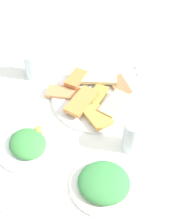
{
  "coord_description": "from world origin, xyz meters",
  "views": [
    {
      "loc": [
        0.13,
        0.7,
        1.64
      ],
      "look_at": [
        -0.03,
        -0.05,
        0.77
      ],
      "focal_mm": 53.82,
      "sensor_mm": 36.0,
      "label": 1
    }
  ],
  "objects_px": {
    "salad_plate_greens": "(104,183)",
    "spoon": "(159,69)",
    "pide_platter": "(96,97)",
    "fork": "(156,63)",
    "drinking_glass": "(33,65)",
    "paper_napkin": "(157,66)",
    "soda_can": "(133,135)",
    "dining_table": "(84,145)",
    "salad_plate_rice": "(28,144)"
  },
  "relations": [
    {
      "from": "drinking_glass",
      "to": "paper_napkin",
      "type": "relative_size",
      "value": 0.72
    },
    {
      "from": "spoon",
      "to": "fork",
      "type": "bearing_deg",
      "value": -98.86
    },
    {
      "from": "soda_can",
      "to": "salad_plate_rice",
      "type": "bearing_deg",
      "value": -12.04
    },
    {
      "from": "salad_plate_greens",
      "to": "drinking_glass",
      "type": "relative_size",
      "value": 1.9
    },
    {
      "from": "soda_can",
      "to": "fork",
      "type": "height_order",
      "value": "soda_can"
    },
    {
      "from": "fork",
      "to": "soda_can",
      "type": "bearing_deg",
      "value": 52.87
    },
    {
      "from": "pide_platter",
      "to": "salad_plate_rice",
      "type": "relative_size",
      "value": 1.7
    },
    {
      "from": "drinking_glass",
      "to": "salad_plate_rice",
      "type": "bearing_deg",
      "value": 80.44
    },
    {
      "from": "drinking_glass",
      "to": "paper_napkin",
      "type": "height_order",
      "value": "drinking_glass"
    },
    {
      "from": "salad_plate_rice",
      "to": "drinking_glass",
      "type": "relative_size",
      "value": 1.93
    },
    {
      "from": "salad_plate_greens",
      "to": "dining_table",
      "type": "bearing_deg",
      "value": -86.26
    },
    {
      "from": "soda_can",
      "to": "salad_plate_greens",
      "type": "bearing_deg",
      "value": 44.5
    },
    {
      "from": "drinking_glass",
      "to": "paper_napkin",
      "type": "xyz_separation_m",
      "value": [
        -0.49,
        0.05,
        -0.05
      ]
    },
    {
      "from": "dining_table",
      "to": "fork",
      "type": "relative_size",
      "value": 5.69
    },
    {
      "from": "pide_platter",
      "to": "drinking_glass",
      "type": "xyz_separation_m",
      "value": [
        0.21,
        -0.18,
        0.04
      ]
    },
    {
      "from": "dining_table",
      "to": "salad_plate_rice",
      "type": "bearing_deg",
      "value": 8.31
    },
    {
      "from": "fork",
      "to": "spoon",
      "type": "relative_size",
      "value": 0.93
    },
    {
      "from": "salad_plate_greens",
      "to": "spoon",
      "type": "distance_m",
      "value": 0.58
    },
    {
      "from": "soda_can",
      "to": "drinking_glass",
      "type": "bearing_deg",
      "value": -56.73
    },
    {
      "from": "salad_plate_greens",
      "to": "fork",
      "type": "bearing_deg",
      "value": -124.68
    },
    {
      "from": "pide_platter",
      "to": "paper_napkin",
      "type": "bearing_deg",
      "value": -156.66
    },
    {
      "from": "salad_plate_rice",
      "to": "fork",
      "type": "relative_size",
      "value": 1.12
    },
    {
      "from": "salad_plate_greens",
      "to": "drinking_glass",
      "type": "bearing_deg",
      "value": -74.59
    },
    {
      "from": "salad_plate_greens",
      "to": "soda_can",
      "type": "distance_m",
      "value": 0.18
    },
    {
      "from": "soda_can",
      "to": "fork",
      "type": "distance_m",
      "value": 0.44
    },
    {
      "from": "paper_napkin",
      "to": "fork",
      "type": "height_order",
      "value": "fork"
    },
    {
      "from": "pide_platter",
      "to": "fork",
      "type": "bearing_deg",
      "value": -153.7
    },
    {
      "from": "soda_can",
      "to": "fork",
      "type": "xyz_separation_m",
      "value": [
        -0.22,
        -0.38,
        -0.06
      ]
    },
    {
      "from": "soda_can",
      "to": "pide_platter",
      "type": "bearing_deg",
      "value": -74.43
    },
    {
      "from": "spoon",
      "to": "paper_napkin",
      "type": "bearing_deg",
      "value": -98.86
    },
    {
      "from": "dining_table",
      "to": "drinking_glass",
      "type": "relative_size",
      "value": 9.77
    },
    {
      "from": "pide_platter",
      "to": "spoon",
      "type": "distance_m",
      "value": 0.31
    },
    {
      "from": "dining_table",
      "to": "drinking_glass",
      "type": "bearing_deg",
      "value": -67.12
    },
    {
      "from": "dining_table",
      "to": "drinking_glass",
      "type": "height_order",
      "value": "drinking_glass"
    },
    {
      "from": "pide_platter",
      "to": "salad_plate_greens",
      "type": "distance_m",
      "value": 0.36
    },
    {
      "from": "salad_plate_greens",
      "to": "spoon",
      "type": "xyz_separation_m",
      "value": [
        -0.35,
        -0.46,
        -0.01
      ]
    },
    {
      "from": "paper_napkin",
      "to": "fork",
      "type": "bearing_deg",
      "value": -90.0
    },
    {
      "from": "soda_can",
      "to": "paper_napkin",
      "type": "xyz_separation_m",
      "value": [
        -0.22,
        -0.36,
        -0.06
      ]
    },
    {
      "from": "dining_table",
      "to": "salad_plate_greens",
      "type": "xyz_separation_m",
      "value": [
        -0.01,
        0.22,
        0.1
      ]
    },
    {
      "from": "pide_platter",
      "to": "paper_napkin",
      "type": "height_order",
      "value": "pide_platter"
    },
    {
      "from": "salad_plate_greens",
      "to": "drinking_glass",
      "type": "xyz_separation_m",
      "value": [
        0.15,
        -0.54,
        0.03
      ]
    },
    {
      "from": "dining_table",
      "to": "paper_napkin",
      "type": "height_order",
      "value": "paper_napkin"
    },
    {
      "from": "pide_platter",
      "to": "spoon",
      "type": "height_order",
      "value": "pide_platter"
    },
    {
      "from": "salad_plate_rice",
      "to": "drinking_glass",
      "type": "xyz_separation_m",
      "value": [
        -0.06,
        -0.34,
        0.04
      ]
    },
    {
      "from": "salad_plate_greens",
      "to": "fork",
      "type": "relative_size",
      "value": 1.11
    },
    {
      "from": "pide_platter",
      "to": "paper_napkin",
      "type": "xyz_separation_m",
      "value": [
        -0.29,
        -0.12,
        -0.01
      ]
    },
    {
      "from": "soda_can",
      "to": "paper_napkin",
      "type": "height_order",
      "value": "soda_can"
    },
    {
      "from": "pide_platter",
      "to": "salad_plate_greens",
      "type": "bearing_deg",
      "value": 80.74
    },
    {
      "from": "salad_plate_rice",
      "to": "pide_platter",
      "type": "bearing_deg",
      "value": -147.92
    },
    {
      "from": "dining_table",
      "to": "soda_can",
      "type": "xyz_separation_m",
      "value": [
        -0.14,
        0.1,
        0.15
      ]
    }
  ]
}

